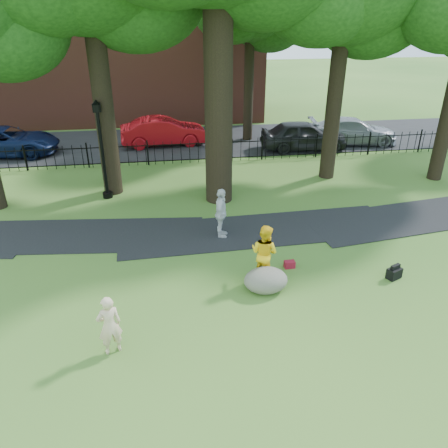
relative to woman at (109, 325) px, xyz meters
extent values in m
plane|color=#356222|center=(3.74, 1.71, -0.78)|extent=(120.00, 120.00, 0.00)
cube|color=black|center=(4.74, 5.61, -0.78)|extent=(36.07, 3.85, 0.03)
cube|color=black|center=(3.74, 17.71, -0.78)|extent=(80.00, 7.00, 0.02)
cube|color=black|center=(3.74, 13.71, 0.24)|extent=(44.00, 0.04, 0.04)
cube|color=black|center=(3.74, 13.71, -0.60)|extent=(44.00, 0.04, 0.04)
cube|color=brown|center=(-0.26, 25.71, 5.22)|extent=(18.00, 8.00, 12.00)
cylinder|color=black|center=(3.74, 8.71, 4.47)|extent=(1.10, 1.10, 10.50)
ellipsoid|color=#163B10|center=(-3.91, 9.96, 6.04)|extent=(4.80, 4.80, 4.08)
cylinder|color=black|center=(-0.76, 10.21, 3.77)|extent=(0.80, 0.80, 9.10)
cylinder|color=black|center=(9.24, 10.71, 3.42)|extent=(0.70, 0.70, 8.40)
ellipsoid|color=#163B10|center=(10.73, 11.53, 6.66)|extent=(5.28, 5.28, 4.49)
imported|color=beige|center=(0.00, 0.00, 0.00)|extent=(0.66, 0.55, 1.56)
imported|color=yellow|center=(4.24, 2.53, 0.11)|extent=(1.09, 1.08, 1.77)
imported|color=silver|center=(3.36, 5.36, 0.13)|extent=(0.71, 1.14, 1.82)
ellipsoid|color=slate|center=(4.18, 1.95, -0.41)|extent=(1.54, 1.37, 0.74)
cylinder|color=black|center=(-0.96, 9.61, 1.04)|extent=(0.14, 0.14, 3.64)
cylinder|color=black|center=(-0.96, 9.61, -0.67)|extent=(0.41, 0.41, 0.23)
cube|color=black|center=(-0.96, 9.61, 3.03)|extent=(0.31, 0.31, 0.34)
cone|color=black|center=(-0.96, 9.61, 3.25)|extent=(0.36, 0.36, 0.18)
cube|color=black|center=(8.15, 1.96, -0.62)|extent=(0.51, 0.43, 0.33)
cube|color=maroon|center=(5.20, 3.00, -0.67)|extent=(0.34, 0.22, 0.23)
imported|color=#B20D15|center=(1.65, 17.21, 0.03)|extent=(5.08, 2.13, 1.63)
imported|color=#0B183B|center=(-6.93, 16.55, -0.02)|extent=(5.64, 2.85, 1.53)
imported|color=black|center=(9.48, 15.21, 0.04)|extent=(4.91, 2.17, 1.64)
imported|color=gray|center=(12.74, 15.96, -0.03)|extent=(5.41, 2.78, 1.50)
camera|label=1|loc=(1.46, -8.25, 6.59)|focal=35.00mm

